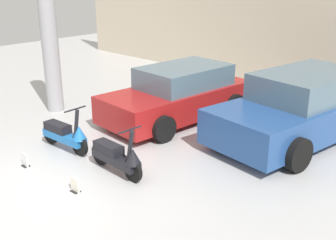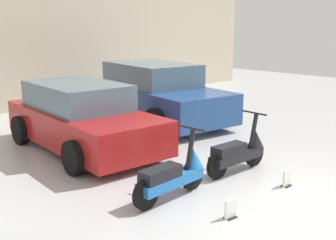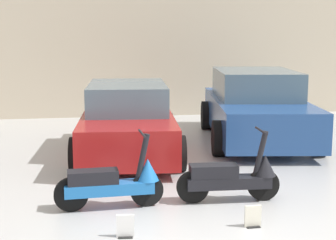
# 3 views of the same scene
# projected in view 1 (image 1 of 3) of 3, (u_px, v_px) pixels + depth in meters

# --- Properties ---
(ground_plane) EXTENTS (28.00, 28.00, 0.00)m
(ground_plane) POSITION_uv_depth(u_px,v_px,m) (52.00, 187.00, 7.28)
(ground_plane) COLOR #B2B2B2
(wall_back) EXTENTS (19.60, 0.12, 3.92)m
(wall_back) POSITION_uv_depth(u_px,v_px,m) (300.00, 25.00, 12.49)
(wall_back) COLOR beige
(wall_back) RESTS_ON ground_plane
(scooter_front_left) EXTENTS (1.42, 0.51, 0.99)m
(scooter_front_left) POSITION_uv_depth(u_px,v_px,m) (66.00, 134.00, 8.64)
(scooter_front_left) COLOR black
(scooter_front_left) RESTS_ON ground_plane
(scooter_front_right) EXTENTS (1.41, 0.51, 0.98)m
(scooter_front_right) POSITION_uv_depth(u_px,v_px,m) (118.00, 156.00, 7.63)
(scooter_front_right) COLOR black
(scooter_front_right) RESTS_ON ground_plane
(car_rear_left) EXTENTS (2.09, 3.99, 1.32)m
(car_rear_left) POSITION_uv_depth(u_px,v_px,m) (179.00, 95.00, 10.35)
(car_rear_left) COLOR maroon
(car_rear_left) RESTS_ON ground_plane
(car_rear_center) EXTENTS (2.55, 4.55, 1.47)m
(car_rear_center) POSITION_uv_depth(u_px,v_px,m) (302.00, 108.00, 9.14)
(car_rear_center) COLOR navy
(car_rear_center) RESTS_ON ground_plane
(placard_near_left_scooter) EXTENTS (0.20, 0.13, 0.26)m
(placard_near_left_scooter) POSITION_uv_depth(u_px,v_px,m) (25.00, 161.00, 8.00)
(placard_near_left_scooter) COLOR black
(placard_near_left_scooter) RESTS_ON ground_plane
(placard_near_right_scooter) EXTENTS (0.20, 0.13, 0.26)m
(placard_near_right_scooter) POSITION_uv_depth(u_px,v_px,m) (75.00, 186.00, 7.09)
(placard_near_right_scooter) COLOR black
(placard_near_right_scooter) RESTS_ON ground_plane
(support_column_side) EXTENTS (0.42, 0.42, 3.92)m
(support_column_side) POSITION_uv_depth(u_px,v_px,m) (49.00, 36.00, 10.57)
(support_column_side) COLOR #99999E
(support_column_side) RESTS_ON ground_plane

